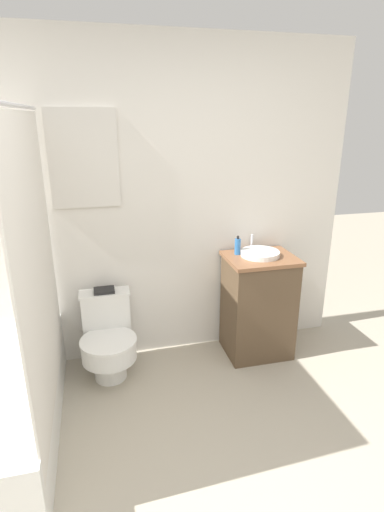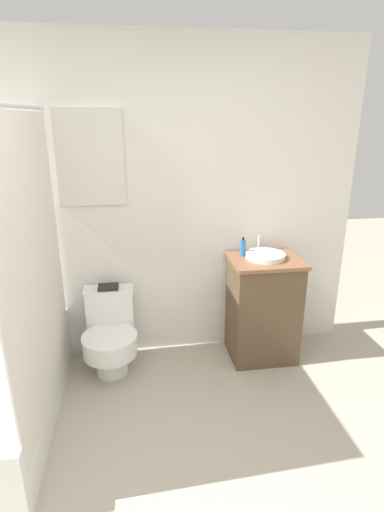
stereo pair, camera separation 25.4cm
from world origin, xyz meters
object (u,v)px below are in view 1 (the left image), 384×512
(soap_bottle, at_px, (238,246))
(book_on_tank, at_px, (104,290))
(sink, at_px, (260,253))
(toilet, at_px, (108,339))

(soap_bottle, height_order, book_on_tank, soap_bottle)
(sink, bearing_deg, toilet, -177.70)
(toilet, height_order, sink, sink)
(toilet, height_order, soap_bottle, soap_bottle)
(toilet, xyz_separation_m, book_on_tank, (0.00, 0.14, 0.35))
(sink, distance_m, soap_bottle, 0.19)
(toilet, distance_m, book_on_tank, 0.38)
(sink, relative_size, soap_bottle, 2.24)
(book_on_tank, bearing_deg, sink, -4.24)
(soap_bottle, distance_m, book_on_tank, 1.11)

